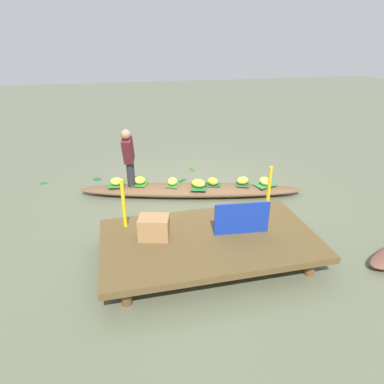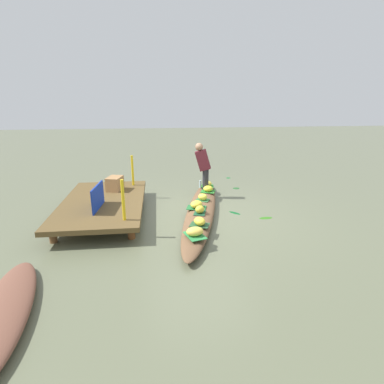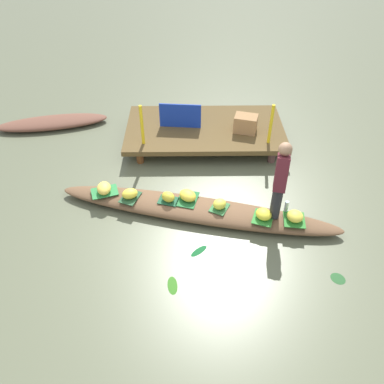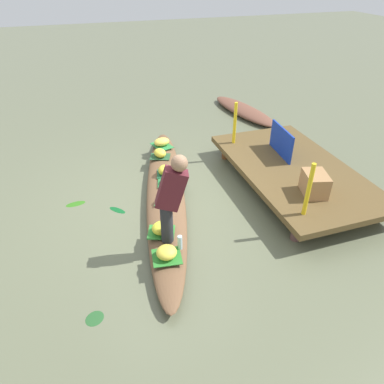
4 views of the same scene
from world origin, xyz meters
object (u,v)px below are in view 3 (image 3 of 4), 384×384
at_px(banana_bunch_5, 130,194).
at_px(vendor_person, 280,178).
at_px(banana_bunch_4, 168,197).
at_px(water_bottle, 286,206).
at_px(banana_bunch_3, 188,195).
at_px(produce_crate, 246,124).
at_px(banana_bunch_1, 295,216).
at_px(banana_bunch_6, 264,214).
at_px(vendor_boat, 196,209).
at_px(market_banner, 180,116).
at_px(banana_bunch_0, 104,188).
at_px(moored_boat, 52,123).
at_px(banana_bunch_2, 220,204).

distance_m(banana_bunch_5, vendor_person, 2.44).
distance_m(banana_bunch_4, water_bottle, 1.90).
distance_m(banana_bunch_3, banana_bunch_4, 0.32).
distance_m(water_bottle, produce_crate, 2.26).
bearing_deg(banana_bunch_1, banana_bunch_6, 174.01).
bearing_deg(vendor_boat, banana_bunch_4, -178.62).
bearing_deg(market_banner, banana_bunch_0, -118.53).
relative_size(banana_bunch_3, banana_bunch_6, 1.18).
distance_m(banana_bunch_5, market_banner, 2.21).
relative_size(banana_bunch_3, water_bottle, 1.50).
height_order(banana_bunch_0, banana_bunch_3, banana_bunch_3).
bearing_deg(banana_bunch_6, water_bottle, 21.67).
bearing_deg(vendor_boat, moored_boat, 150.50).
bearing_deg(banana_bunch_5, vendor_person, -9.85).
height_order(vendor_boat, banana_bunch_0, banana_bunch_0).
distance_m(banana_bunch_2, market_banner, 2.42).
distance_m(vendor_boat, banana_bunch_3, 0.27).
bearing_deg(produce_crate, water_bottle, -79.74).
bearing_deg(market_banner, vendor_boat, -77.63).
relative_size(banana_bunch_2, banana_bunch_3, 0.73).
xyz_separation_m(moored_boat, banana_bunch_2, (3.49, -2.97, 0.22)).
distance_m(banana_bunch_2, water_bottle, 1.05).
relative_size(banana_bunch_0, banana_bunch_1, 1.22).
relative_size(vendor_boat, vendor_person, 3.78).
height_order(banana_bunch_1, banana_bunch_4, banana_bunch_4).
height_order(vendor_boat, banana_bunch_1, banana_bunch_1).
xyz_separation_m(banana_bunch_1, market_banner, (-1.80, 2.60, 0.30)).
bearing_deg(banana_bunch_6, banana_bunch_3, 158.96).
distance_m(banana_bunch_1, produce_crate, 2.48).
height_order(banana_bunch_2, market_banner, market_banner).
bearing_deg(banana_bunch_5, moored_boat, 127.00).
bearing_deg(banana_bunch_2, banana_bunch_0, 167.61).
bearing_deg(banana_bunch_3, banana_bunch_2, -22.80).
relative_size(water_bottle, produce_crate, 0.46).
xyz_separation_m(banana_bunch_5, banana_bunch_6, (2.13, -0.51, -0.00)).
height_order(vendor_boat, banana_bunch_6, banana_bunch_6).
distance_m(banana_bunch_3, vendor_person, 1.54).
bearing_deg(produce_crate, vendor_boat, -116.55).
bearing_deg(water_bottle, market_banner, 125.35).
xyz_separation_m(banana_bunch_4, produce_crate, (1.48, 1.95, 0.22)).
distance_m(banana_bunch_5, banana_bunch_6, 2.19).
bearing_deg(banana_bunch_6, moored_boat, 142.39).
bearing_deg(banana_bunch_0, banana_bunch_2, -12.39).
xyz_separation_m(moored_boat, banana_bunch_1, (4.64, -3.25, 0.21)).
height_order(market_banner, produce_crate, market_banner).
bearing_deg(vendor_person, banana_bunch_2, 171.44).
distance_m(banana_bunch_2, banana_bunch_6, 0.71).
bearing_deg(banana_bunch_0, banana_bunch_4, -12.32).
distance_m(banana_bunch_5, water_bottle, 2.54).
height_order(banana_bunch_4, banana_bunch_5, banana_bunch_4).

